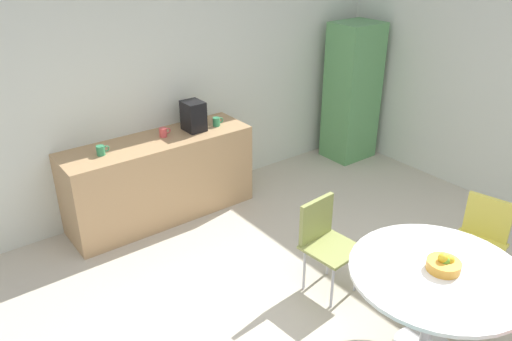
{
  "coord_description": "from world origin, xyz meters",
  "views": [
    {
      "loc": [
        -2.33,
        -1.79,
        2.9
      ],
      "look_at": [
        0.06,
        1.37,
        0.95
      ],
      "focal_mm": 35.26,
      "sensor_mm": 36.0,
      "label": 1
    }
  ],
  "objects_px": {
    "chair_yellow": "(482,234)",
    "mug_green": "(163,132)",
    "locker_cabinet": "(352,92)",
    "mug_red": "(101,150)",
    "coffee_maker": "(193,116)",
    "chair_olive": "(324,235)",
    "fruit_bowl": "(444,264)",
    "mug_white": "(217,122)",
    "round_table": "(436,284)"
  },
  "relations": [
    {
      "from": "chair_olive",
      "to": "fruit_bowl",
      "type": "distance_m",
      "value": 1.08
    },
    {
      "from": "mug_green",
      "to": "mug_red",
      "type": "height_order",
      "value": "same"
    },
    {
      "from": "locker_cabinet",
      "to": "coffee_maker",
      "type": "relative_size",
      "value": 5.65
    },
    {
      "from": "chair_olive",
      "to": "locker_cabinet",
      "type": "bearing_deg",
      "value": 38.99
    },
    {
      "from": "chair_yellow",
      "to": "round_table",
      "type": "bearing_deg",
      "value": -167.19
    },
    {
      "from": "mug_white",
      "to": "mug_green",
      "type": "xyz_separation_m",
      "value": [
        -0.62,
        0.07,
        0.0
      ]
    },
    {
      "from": "chair_yellow",
      "to": "mug_red",
      "type": "height_order",
      "value": "mug_red"
    },
    {
      "from": "mug_white",
      "to": "mug_green",
      "type": "distance_m",
      "value": 0.62
    },
    {
      "from": "round_table",
      "to": "chair_yellow",
      "type": "bearing_deg",
      "value": 12.81
    },
    {
      "from": "locker_cabinet",
      "to": "mug_green",
      "type": "xyz_separation_m",
      "value": [
        -2.71,
        0.13,
        0.04
      ]
    },
    {
      "from": "locker_cabinet",
      "to": "fruit_bowl",
      "type": "bearing_deg",
      "value": -126.58
    },
    {
      "from": "chair_yellow",
      "to": "mug_green",
      "type": "height_order",
      "value": "mug_green"
    },
    {
      "from": "coffee_maker",
      "to": "round_table",
      "type": "bearing_deg",
      "value": -86.37
    },
    {
      "from": "locker_cabinet",
      "to": "coffee_maker",
      "type": "distance_m",
      "value": 2.36
    },
    {
      "from": "chair_yellow",
      "to": "coffee_maker",
      "type": "distance_m",
      "value": 3.02
    },
    {
      "from": "mug_red",
      "to": "locker_cabinet",
      "type": "bearing_deg",
      "value": -1.28
    },
    {
      "from": "fruit_bowl",
      "to": "mug_green",
      "type": "distance_m",
      "value": 3.06
    },
    {
      "from": "mug_green",
      "to": "round_table",
      "type": "bearing_deg",
      "value": -79.78
    },
    {
      "from": "round_table",
      "to": "chair_yellow",
      "type": "relative_size",
      "value": 1.48
    },
    {
      "from": "round_table",
      "to": "coffee_maker",
      "type": "height_order",
      "value": "coffee_maker"
    },
    {
      "from": "locker_cabinet",
      "to": "mug_green",
      "type": "distance_m",
      "value": 2.71
    },
    {
      "from": "round_table",
      "to": "coffee_maker",
      "type": "distance_m",
      "value": 2.99
    },
    {
      "from": "chair_olive",
      "to": "mug_white",
      "type": "xyz_separation_m",
      "value": [
        0.16,
        1.89,
        0.43
      ]
    },
    {
      "from": "round_table",
      "to": "fruit_bowl",
      "type": "xyz_separation_m",
      "value": [
        0.04,
        -0.01,
        0.16
      ]
    },
    {
      "from": "locker_cabinet",
      "to": "round_table",
      "type": "distance_m",
      "value": 3.6
    },
    {
      "from": "fruit_bowl",
      "to": "mug_white",
      "type": "distance_m",
      "value": 2.93
    },
    {
      "from": "locker_cabinet",
      "to": "fruit_bowl",
      "type": "relative_size",
      "value": 7.7
    },
    {
      "from": "locker_cabinet",
      "to": "mug_green",
      "type": "height_order",
      "value": "locker_cabinet"
    },
    {
      "from": "mug_white",
      "to": "coffee_maker",
      "type": "xyz_separation_m",
      "value": [
        -0.26,
        0.04,
        0.11
      ]
    },
    {
      "from": "chair_yellow",
      "to": "mug_green",
      "type": "distance_m",
      "value": 3.19
    },
    {
      "from": "mug_white",
      "to": "fruit_bowl",
      "type": "bearing_deg",
      "value": -90.64
    },
    {
      "from": "fruit_bowl",
      "to": "coffee_maker",
      "type": "distance_m",
      "value": 2.98
    },
    {
      "from": "locker_cabinet",
      "to": "mug_red",
      "type": "distance_m",
      "value": 3.4
    },
    {
      "from": "fruit_bowl",
      "to": "mug_green",
      "type": "xyz_separation_m",
      "value": [
        -0.58,
        3.0,
        0.17
      ]
    },
    {
      "from": "chair_olive",
      "to": "fruit_bowl",
      "type": "bearing_deg",
      "value": -82.84
    },
    {
      "from": "mug_green",
      "to": "chair_olive",
      "type": "bearing_deg",
      "value": -76.98
    },
    {
      "from": "chair_olive",
      "to": "mug_white",
      "type": "bearing_deg",
      "value": 85.06
    },
    {
      "from": "round_table",
      "to": "chair_olive",
      "type": "height_order",
      "value": "chair_olive"
    },
    {
      "from": "mug_green",
      "to": "locker_cabinet",
      "type": "bearing_deg",
      "value": -2.82
    },
    {
      "from": "mug_white",
      "to": "locker_cabinet",
      "type": "bearing_deg",
      "value": -1.66
    },
    {
      "from": "fruit_bowl",
      "to": "mug_red",
      "type": "relative_size",
      "value": 1.82
    },
    {
      "from": "chair_yellow",
      "to": "mug_green",
      "type": "xyz_separation_m",
      "value": [
        -1.55,
        2.76,
        0.43
      ]
    },
    {
      "from": "mug_green",
      "to": "coffee_maker",
      "type": "distance_m",
      "value": 0.37
    },
    {
      "from": "chair_yellow",
      "to": "mug_white",
      "type": "bearing_deg",
      "value": 109.1
    },
    {
      "from": "fruit_bowl",
      "to": "round_table",
      "type": "bearing_deg",
      "value": 169.58
    },
    {
      "from": "chair_yellow",
      "to": "mug_red",
      "type": "relative_size",
      "value": 6.43
    },
    {
      "from": "chair_yellow",
      "to": "mug_green",
      "type": "relative_size",
      "value": 6.43
    },
    {
      "from": "mug_white",
      "to": "coffee_maker",
      "type": "bearing_deg",
      "value": 171.55
    },
    {
      "from": "mug_white",
      "to": "mug_red",
      "type": "bearing_deg",
      "value": 179.33
    },
    {
      "from": "mug_white",
      "to": "mug_green",
      "type": "bearing_deg",
      "value": 173.27
    }
  ]
}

